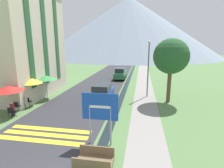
{
  "coord_description": "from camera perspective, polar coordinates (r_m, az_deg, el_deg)",
  "views": [
    {
      "loc": [
        3.17,
        -4.8,
        5.35
      ],
      "look_at": [
        0.65,
        10.0,
        2.01
      ],
      "focal_mm": 28.0,
      "sensor_mm": 36.0,
      "label": 1
    }
  ],
  "objects": [
    {
      "name": "ground_plane",
      "position": [
        25.57,
        2.33,
        0.46
      ],
      "size": [
        160.0,
        160.0,
        0.0
      ],
      "primitive_type": "plane",
      "color": "#517542"
    },
    {
      "name": "footpath",
      "position": [
        35.22,
        10.27,
        3.62
      ],
      "size": [
        2.2,
        60.0,
        0.01
      ],
      "color": "gray",
      "rests_on": "ground_plane"
    },
    {
      "name": "person_seated_far",
      "position": [
        15.41,
        -29.75,
        -6.87
      ],
      "size": [
        0.32,
        0.32,
        1.2
      ],
      "color": "#282833",
      "rests_on": "ground_plane"
    },
    {
      "name": "parked_car_near",
      "position": [
        16.53,
        -3.17,
        -3.05
      ],
      "size": [
        1.78,
        3.99,
        1.82
      ],
      "color": "navy",
      "rests_on": "ground_plane"
    },
    {
      "name": "crosswalk_marking",
      "position": [
        11.84,
        -20.97,
        -15.16
      ],
      "size": [
        5.44,
        1.84,
        0.01
      ],
      "color": "yellow",
      "rests_on": "ground_plane"
    },
    {
      "name": "streetlamp",
      "position": [
        18.41,
        11.78,
        6.2
      ],
      "size": [
        0.28,
        0.28,
        5.81
      ],
      "color": "#515156",
      "rests_on": "ground_plane"
    },
    {
      "name": "parked_car_far",
      "position": [
        28.1,
        2.71,
        3.44
      ],
      "size": [
        1.75,
        4.22,
        1.82
      ],
      "color": "#28663D",
      "rests_on": "ground_plane"
    },
    {
      "name": "tree_by_path",
      "position": [
        17.03,
        18.72,
        8.47
      ],
      "size": [
        3.24,
        3.24,
        5.98
      ],
      "color": "brown",
      "rests_on": "ground_plane"
    },
    {
      "name": "cafe_umbrella_rear_green",
      "position": [
        18.81,
        -20.79,
        1.97
      ],
      "size": [
        2.27,
        2.27,
        2.36
      ],
      "color": "#B7B2A8",
      "rests_on": "ground_plane"
    },
    {
      "name": "person_seated_near",
      "position": [
        16.83,
        -27.02,
        -4.87
      ],
      "size": [
        0.32,
        0.32,
        1.28
      ],
      "color": "#282833",
      "rests_on": "ground_plane"
    },
    {
      "name": "road_sign",
      "position": [
        9.39,
        -3.92,
        -8.82
      ],
      "size": [
        1.96,
        0.11,
        2.91
      ],
      "color": "#9E9EA3",
      "rests_on": "ground_plane"
    },
    {
      "name": "mountain_distant",
      "position": [
        88.95,
        5.41,
        17.98
      ],
      "size": [
        83.06,
        83.06,
        27.7
      ],
      "color": "gray",
      "rests_on": "ground_plane"
    },
    {
      "name": "cafe_umbrella_front_red",
      "position": [
        15.45,
        -30.86,
        -1.28
      ],
      "size": [
        2.3,
        2.3,
        2.34
      ],
      "color": "#B7B2A8",
      "rests_on": "ground_plane"
    },
    {
      "name": "cafe_chair_middle",
      "position": [
        17.24,
        -25.7,
        -5.02
      ],
      "size": [
        0.4,
        0.4,
        0.85
      ],
      "rotation": [
        0.0,
        0.0,
        0.13
      ],
      "color": "black",
      "rests_on": "ground_plane"
    },
    {
      "name": "hotel_building",
      "position": [
        21.01,
        -28.0,
        14.07
      ],
      "size": [
        6.08,
        9.61,
        11.97
      ],
      "color": "beige",
      "rests_on": "ground_plane"
    },
    {
      "name": "cafe_chair_near_right",
      "position": [
        16.36,
        -28.68,
        -6.24
      ],
      "size": [
        0.4,
        0.4,
        0.85
      ],
      "rotation": [
        0.0,
        0.0,
        0.24
      ],
      "color": "black",
      "rests_on": "ground_plane"
    },
    {
      "name": "road",
      "position": [
        35.67,
        0.41,
        3.93
      ],
      "size": [
        6.4,
        60.0,
        0.01
      ],
      "color": "#2D2D33",
      "rests_on": "ground_plane"
    },
    {
      "name": "drainage_channel",
      "position": [
        35.27,
        6.36,
        3.75
      ],
      "size": [
        0.6,
        60.0,
        0.0
      ],
      "color": "black",
      "rests_on": "ground_plane"
    },
    {
      "name": "footbridge",
      "position": [
        8.69,
        -5.85,
        -23.67
      ],
      "size": [
        1.7,
        1.1,
        0.65
      ],
      "color": "brown",
      "rests_on": "ground_plane"
    },
    {
      "name": "cafe_chair_nearest",
      "position": [
        15.17,
        -30.06,
        -7.8
      ],
      "size": [
        0.4,
        0.4,
        0.85
      ],
      "rotation": [
        0.0,
        0.0,
        0.37
      ],
      "color": "black",
      "rests_on": "ground_plane"
    },
    {
      "name": "cafe_umbrella_middle_yellow",
      "position": [
        17.39,
        -24.96,
        1.0
      ],
      "size": [
        1.99,
        1.99,
        2.47
      ],
      "color": "#B7B2A8",
      "rests_on": "ground_plane"
    }
  ]
}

